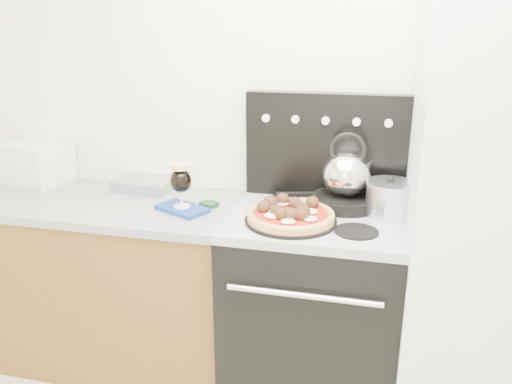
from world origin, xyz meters
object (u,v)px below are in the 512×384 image
(pizza_pan, at_px, (291,220))
(fridge, at_px, (490,225))
(beer_glass, at_px, (181,185))
(oven_mitt, at_px, (182,209))
(stock_pot, at_px, (389,200))
(toaster_oven, at_px, (35,163))
(base_cabinet, at_px, (103,283))
(pizza, at_px, (291,213))
(tea_kettle, at_px, (346,170))
(stove_body, at_px, (312,311))
(skillet, at_px, (345,201))

(pizza_pan, bearing_deg, fridge, 5.58)
(beer_glass, bearing_deg, oven_mitt, 0.00)
(fridge, distance_m, stock_pot, 0.41)
(oven_mitt, bearing_deg, stock_pot, 6.44)
(fridge, bearing_deg, oven_mitt, -179.52)
(fridge, relative_size, toaster_oven, 5.57)
(base_cabinet, bearing_deg, oven_mitt, -7.11)
(base_cabinet, distance_m, pizza_pan, 1.13)
(beer_glass, xyz_separation_m, stock_pot, (0.92, 0.10, -0.03))
(pizza_pan, height_order, pizza, pizza)
(base_cabinet, height_order, beer_glass, beer_glass)
(fridge, height_order, stock_pot, fridge)
(fridge, xyz_separation_m, pizza, (-0.80, -0.08, 0.01))
(base_cabinet, xyz_separation_m, tea_kettle, (1.22, 0.11, 0.67))
(fridge, relative_size, oven_mitt, 8.02)
(stove_body, relative_size, skillet, 2.95)
(fridge, relative_size, pizza, 5.14)
(stove_body, xyz_separation_m, oven_mitt, (-0.62, -0.04, 0.47))
(stock_pot, bearing_deg, oven_mitt, -173.56)
(tea_kettle, bearing_deg, toaster_oven, 167.01)
(stove_body, distance_m, oven_mitt, 0.78)
(pizza, bearing_deg, base_cabinet, 172.77)
(pizza_pan, bearing_deg, beer_glass, 172.66)
(skillet, bearing_deg, beer_glass, -166.40)
(tea_kettle, bearing_deg, pizza_pan, -141.37)
(stock_pot, bearing_deg, stove_body, -167.50)
(beer_glass, relative_size, pizza_pan, 0.53)
(pizza_pan, height_order, skillet, skillet)
(tea_kettle, bearing_deg, pizza, -141.37)
(oven_mitt, bearing_deg, pizza, -7.34)
(base_cabinet, height_order, pizza_pan, pizza_pan)
(pizza, distance_m, skillet, 0.32)
(beer_glass, distance_m, pizza, 0.53)
(base_cabinet, relative_size, fridge, 0.76)
(tea_kettle, bearing_deg, stove_body, -139.31)
(oven_mitt, relative_size, tea_kettle, 0.96)
(oven_mitt, xyz_separation_m, pizza, (0.52, -0.07, 0.05))
(stove_body, height_order, pizza_pan, pizza_pan)
(beer_glass, relative_size, pizza, 0.57)
(stove_body, xyz_separation_m, skillet, (0.11, 0.14, 0.51))
(base_cabinet, relative_size, pizza, 3.92)
(fridge, height_order, oven_mitt, fridge)
(fridge, distance_m, tea_kettle, 0.63)
(fridge, distance_m, pizza, 0.80)
(tea_kettle, bearing_deg, fridge, -26.30)
(stove_body, bearing_deg, tea_kettle, 51.31)
(toaster_oven, bearing_deg, pizza_pan, -1.20)
(pizza, bearing_deg, toaster_oven, 167.96)
(toaster_oven, height_order, beer_glass, beer_glass)
(base_cabinet, bearing_deg, pizza, -7.23)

